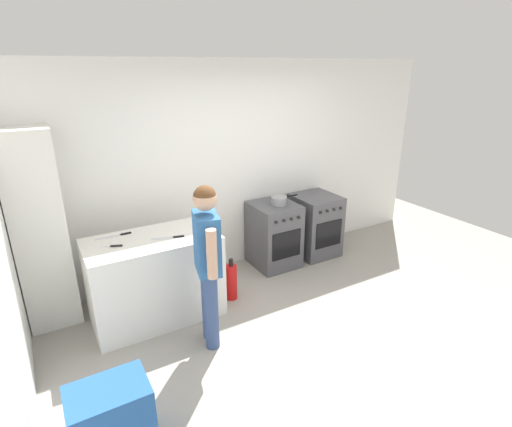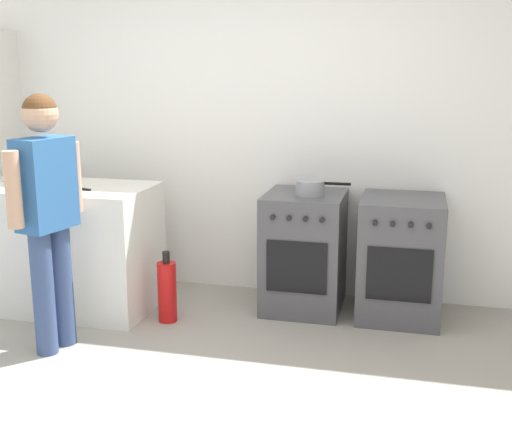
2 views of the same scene
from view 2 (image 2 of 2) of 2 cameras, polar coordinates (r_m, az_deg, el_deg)
ground_plane at (r=3.47m, az=-6.39°, el=-16.98°), size 8.00×8.00×0.00m
back_wall at (r=4.90m, az=1.13°, el=7.96°), size 6.00×0.10×2.60m
counter_unit at (r=4.86m, az=-16.71°, el=-2.85°), size 1.30×0.70×0.90m
oven_left at (r=4.64m, az=4.30°, el=-3.38°), size 0.55×0.62×0.85m
oven_right at (r=4.58m, az=12.72°, el=-3.87°), size 0.56×0.62×0.85m
pot at (r=4.47m, az=4.88°, el=2.30°), size 0.38×0.20×0.10m
knife_paring at (r=4.95m, az=-20.79°, el=2.55°), size 0.20×0.10×0.01m
knife_bread at (r=5.11m, az=-18.62°, el=3.01°), size 0.35×0.04×0.01m
knife_carving at (r=4.61m, az=-15.90°, el=2.18°), size 0.33×0.12×0.01m
person at (r=4.02m, az=-18.12°, el=0.91°), size 0.27×0.56×1.58m
fire_extinguisher at (r=4.48m, az=-7.90°, el=-6.84°), size 0.13×0.13×0.50m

